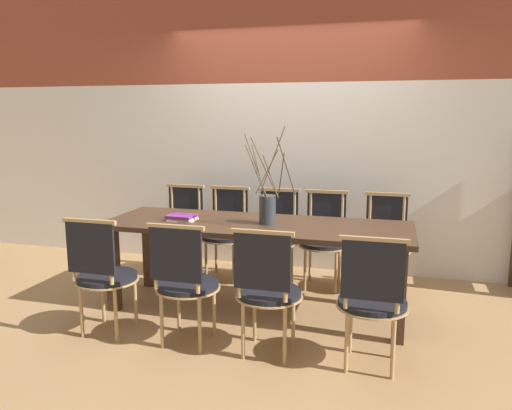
{
  "coord_description": "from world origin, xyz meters",
  "views": [
    {
      "loc": [
        1.06,
        -3.83,
        1.62
      ],
      "look_at": [
        0.0,
        0.0,
        0.9
      ],
      "focal_mm": 35.0,
      "sensor_mm": 36.0,
      "label": 1
    }
  ],
  "objects_px": {
    "chair_near_center": "(267,287)",
    "vase_centerpiece": "(268,207)",
    "book_stack": "(182,218)",
    "dining_table": "(256,235)",
    "chair_far_center": "(276,233)"
  },
  "relations": [
    {
      "from": "chair_far_center",
      "to": "book_stack",
      "type": "xyz_separation_m",
      "value": [
        -0.62,
        -0.82,
        0.29
      ]
    },
    {
      "from": "dining_table",
      "to": "vase_centerpiece",
      "type": "bearing_deg",
      "value": 0.39
    },
    {
      "from": "vase_centerpiece",
      "to": "book_stack",
      "type": "height_order",
      "value": "vase_centerpiece"
    },
    {
      "from": "dining_table",
      "to": "vase_centerpiece",
      "type": "xyz_separation_m",
      "value": [
        0.1,
        0.0,
        0.24
      ]
    },
    {
      "from": "chair_near_center",
      "to": "vase_centerpiece",
      "type": "relative_size",
      "value": 1.16
    },
    {
      "from": "chair_near_center",
      "to": "book_stack",
      "type": "height_order",
      "value": "chair_near_center"
    },
    {
      "from": "dining_table",
      "to": "chair_near_center",
      "type": "xyz_separation_m",
      "value": [
        0.29,
        -0.76,
        -0.16
      ]
    },
    {
      "from": "book_stack",
      "to": "chair_near_center",
      "type": "bearing_deg",
      "value": -37.31
    },
    {
      "from": "chair_far_center",
      "to": "vase_centerpiece",
      "type": "distance_m",
      "value": 0.86
    },
    {
      "from": "dining_table",
      "to": "book_stack",
      "type": "bearing_deg",
      "value": -174.32
    },
    {
      "from": "dining_table",
      "to": "vase_centerpiece",
      "type": "height_order",
      "value": "vase_centerpiece"
    },
    {
      "from": "dining_table",
      "to": "chair_near_center",
      "type": "bearing_deg",
      "value": -69.16
    },
    {
      "from": "chair_near_center",
      "to": "chair_far_center",
      "type": "height_order",
      "value": "same"
    },
    {
      "from": "chair_near_center",
      "to": "vase_centerpiece",
      "type": "distance_m",
      "value": 0.88
    },
    {
      "from": "dining_table",
      "to": "chair_near_center",
      "type": "distance_m",
      "value": 0.83
    }
  ]
}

